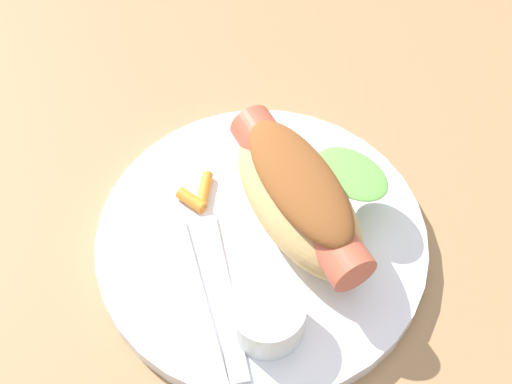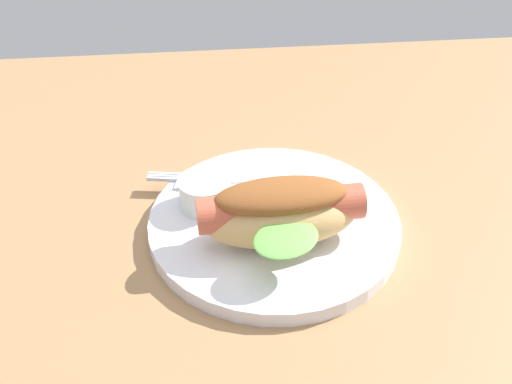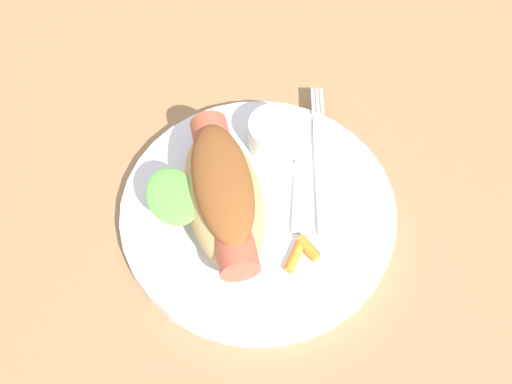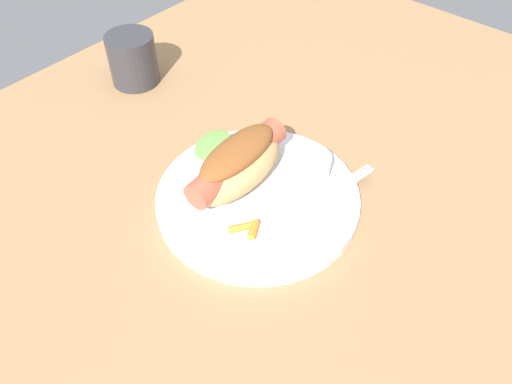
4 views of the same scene
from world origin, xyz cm
name	(u,v)px [view 1 (image 1 of 4)]	position (x,y,z in cm)	size (l,w,h in cm)	color
ground_plane	(283,259)	(0.00, 0.00, -0.90)	(120.00, 90.00, 1.80)	#9E754C
plate	(262,242)	(1.16, 1.31, 0.80)	(25.05, 25.05, 1.60)	white
hot_dog	(300,196)	(1.32, -1.82, 4.96)	(15.54, 11.09, 6.40)	tan
sauce_ramekin	(268,316)	(-5.58, 4.06, 3.17)	(5.20, 5.20, 3.14)	white
fork	(202,317)	(-3.06, 7.96, 1.80)	(16.71, 3.89, 0.40)	silver
knife	(222,295)	(-2.11, 5.97, 1.78)	(13.36, 1.40, 0.36)	silver
carrot_garnish	(198,195)	(6.41, 4.29, 2.06)	(3.32, 3.46, 0.98)	orange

